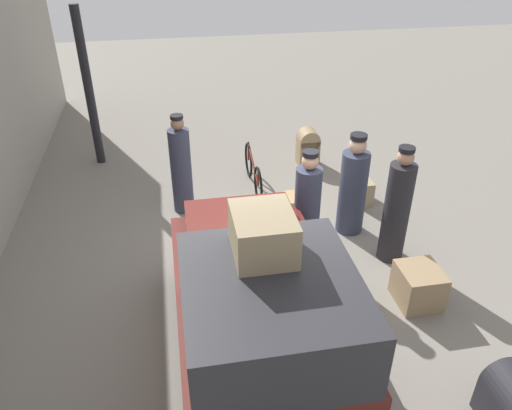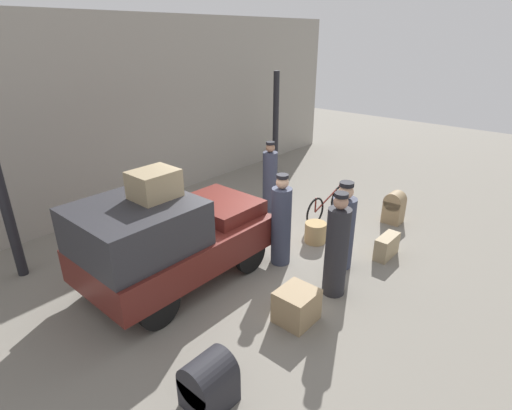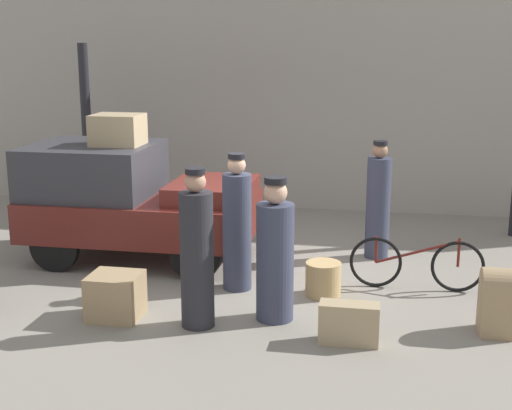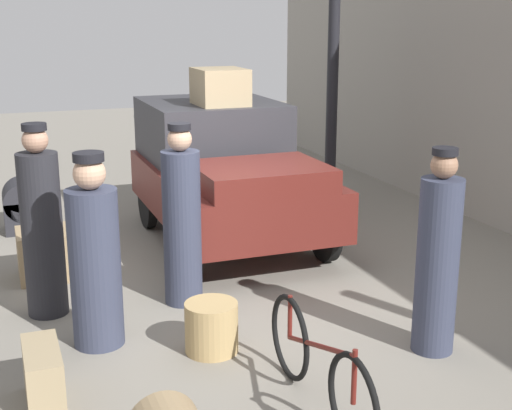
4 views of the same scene
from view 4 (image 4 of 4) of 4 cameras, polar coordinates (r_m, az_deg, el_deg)
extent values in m
plane|color=gray|center=(7.36, -2.02, -6.92)|extent=(30.00, 30.00, 0.00)
cylinder|color=black|center=(11.05, 6.11, 8.68)|extent=(0.17, 0.17, 3.08)
cylinder|color=black|center=(8.18, 5.53, -2.08)|extent=(0.70, 0.12, 0.70)
cylinder|color=black|center=(7.64, -5.48, -3.35)|extent=(0.70, 0.12, 0.70)
cylinder|color=black|center=(9.96, 0.45, 1.11)|extent=(0.70, 0.12, 0.70)
cylinder|color=black|center=(9.52, -8.68, 0.27)|extent=(0.70, 0.12, 0.70)
cube|color=#591E19|center=(8.70, -2.14, 1.10)|extent=(3.25, 1.78, 0.57)
cube|color=#2D2D33|center=(9.26, -3.62, 6.03)|extent=(1.79, 1.64, 0.74)
cube|color=#591E19|center=(7.64, 0.35, 2.29)|extent=(1.14, 1.39, 0.25)
torus|color=black|center=(4.78, 7.78, -15.47)|extent=(0.67, 0.04, 0.67)
torus|color=black|center=(5.60, 2.71, -10.53)|extent=(0.67, 0.04, 0.67)
cylinder|color=#591914|center=(5.11, 5.06, -11.17)|extent=(1.04, 0.04, 0.37)
cylinder|color=#591914|center=(5.53, 2.73, -8.91)|extent=(0.04, 0.04, 0.35)
cylinder|color=#591914|center=(4.69, 7.86, -13.47)|extent=(0.04, 0.04, 0.38)
cylinder|color=tan|center=(6.06, -3.58, -9.73)|extent=(0.45, 0.45, 0.43)
cylinder|color=#33384C|center=(6.15, -12.74, -4.98)|extent=(0.43, 0.43, 1.37)
sphere|color=tan|center=(5.93, -13.19, 2.47)|extent=(0.27, 0.27, 0.27)
cylinder|color=black|center=(5.90, -13.27, 3.77)|extent=(0.25, 0.25, 0.07)
cylinder|color=#33384C|center=(6.06, 14.29, -4.81)|extent=(0.35, 0.35, 1.49)
sphere|color=#936B51|center=(5.83, 14.83, 3.10)|extent=(0.22, 0.22, 0.22)
cylinder|color=black|center=(5.81, 14.90, 4.17)|extent=(0.21, 0.21, 0.06)
cylinder|color=#232328|center=(6.88, -16.69, -2.33)|extent=(0.38, 0.38, 1.55)
sphere|color=tan|center=(6.67, -17.26, 4.98)|extent=(0.23, 0.23, 0.23)
cylinder|color=black|center=(6.66, -17.34, 5.99)|extent=(0.22, 0.22, 0.06)
cylinder|color=#33384C|center=(6.89, -5.93, -1.88)|extent=(0.37, 0.37, 1.51)
sphere|color=tan|center=(6.69, -6.13, 5.27)|extent=(0.23, 0.23, 0.23)
cylinder|color=black|center=(6.67, -6.16, 6.26)|extent=(0.22, 0.22, 0.06)
cube|color=#9E8966|center=(5.49, -16.64, -13.07)|extent=(0.64, 0.25, 0.45)
cube|color=#937A56|center=(7.98, -16.59, -3.77)|extent=(0.59, 0.54, 0.52)
cube|color=#232328|center=(9.81, -18.04, -0.73)|extent=(0.54, 0.51, 0.42)
cylinder|color=#232328|center=(9.75, -18.14, 0.46)|extent=(0.54, 0.51, 0.51)
cube|color=#9E8966|center=(8.80, -2.90, 9.43)|extent=(0.70, 0.58, 0.44)
camera|label=1|loc=(12.79, -5.24, 23.25)|focal=35.00mm
camera|label=2|loc=(12.01, -33.84, 18.92)|focal=28.00mm
camera|label=3|loc=(8.32, -78.52, 6.27)|focal=50.00mm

